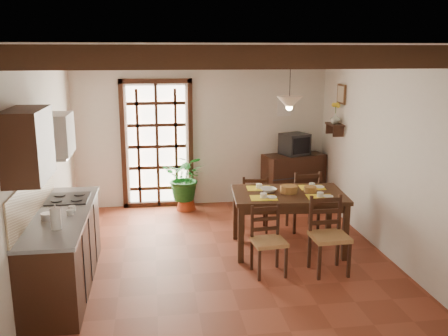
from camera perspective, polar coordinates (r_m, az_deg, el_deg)
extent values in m
plane|color=brown|center=(6.92, -0.36, -10.10)|extent=(5.00, 5.00, 0.00)
cube|color=silver|center=(8.94, -2.55, 4.59)|extent=(4.50, 0.02, 2.80)
cube|color=silver|center=(4.12, 4.36, -5.80)|extent=(4.50, 0.02, 2.80)
cube|color=silver|center=(6.59, -20.15, 0.67)|extent=(0.02, 5.00, 2.80)
cube|color=silver|center=(7.15, 17.80, 1.78)|extent=(0.02, 5.00, 2.80)
cube|color=white|center=(6.36, -0.39, 13.76)|extent=(4.50, 5.00, 0.02)
cube|color=black|center=(4.29, 3.50, 12.54)|extent=(4.50, 0.14, 0.20)
cube|color=black|center=(5.11, 1.56, 12.66)|extent=(4.50, 0.14, 0.20)
cube|color=black|center=(5.94, 0.17, 12.74)|extent=(4.50, 0.14, 0.20)
cube|color=black|center=(6.77, -0.88, 12.80)|extent=(4.50, 0.14, 0.20)
cube|color=black|center=(7.61, -1.71, 12.84)|extent=(4.50, 0.14, 0.20)
cube|color=black|center=(8.44, -2.37, 12.87)|extent=(4.50, 0.14, 0.20)
cube|color=white|center=(8.94, -7.64, 2.53)|extent=(1.01, 0.02, 2.11)
cube|color=black|center=(8.75, -7.86, 9.83)|extent=(1.26, 0.10, 0.08)
cube|color=black|center=(8.91, -11.43, 2.35)|extent=(0.08, 0.10, 2.28)
cube|color=black|center=(8.91, -3.84, 2.59)|extent=(0.08, 0.10, 2.28)
cube|color=black|center=(8.87, -7.63, 2.45)|extent=(1.01, 0.03, 2.02)
cube|color=black|center=(6.24, -17.84, -9.07)|extent=(0.60, 2.20, 0.88)
cube|color=slate|center=(6.09, -18.14, -5.05)|extent=(0.64, 2.25, 0.04)
cube|color=tan|center=(6.08, -20.94, -3.03)|extent=(0.02, 2.20, 0.50)
cube|color=black|center=(5.22, -21.51, 2.49)|extent=(0.35, 0.80, 0.70)
cube|color=white|center=(6.44, -18.75, 3.68)|extent=(0.38, 0.60, 0.50)
cube|color=silver|center=(6.48, -18.57, 1.32)|extent=(0.32, 0.55, 0.04)
cube|color=black|center=(6.60, -17.36, -3.36)|extent=(0.50, 0.55, 0.02)
cylinder|color=white|center=(5.52, -18.67, -5.53)|extent=(0.11, 0.11, 0.24)
cylinder|color=silver|center=(5.86, -19.55, -5.36)|extent=(0.14, 0.14, 0.10)
cube|color=#382012|center=(6.97, 7.39, -3.03)|extent=(1.61, 1.11, 0.05)
cube|color=#382012|center=(6.99, 7.37, -3.67)|extent=(1.45, 1.00, 0.11)
cube|color=#382012|center=(7.64, 11.90, -5.00)|extent=(0.08, 0.08, 0.77)
cube|color=#382012|center=(7.41, 1.36, -5.30)|extent=(0.08, 0.08, 0.77)
cube|color=#382012|center=(6.87, 13.72, -7.19)|extent=(0.08, 0.08, 0.77)
cube|color=#382012|center=(6.61, 1.94, -7.63)|extent=(0.08, 0.08, 0.77)
cube|color=#A77847|center=(6.29, 5.15, -8.41)|extent=(0.43, 0.42, 0.05)
cube|color=black|center=(6.35, 4.72, -6.06)|extent=(0.40, 0.07, 0.44)
cube|color=black|center=(6.37, 5.11, -10.20)|extent=(0.41, 0.39, 0.43)
cube|color=#A77847|center=(6.42, 11.98, -7.70)|extent=(0.46, 0.44, 0.05)
cube|color=black|center=(6.50, 11.49, -5.13)|extent=(0.45, 0.05, 0.49)
cube|color=black|center=(6.51, 11.88, -9.67)|extent=(0.44, 0.42, 0.48)
cube|color=#A77847|center=(7.77, 3.48, -3.98)|extent=(0.46, 0.44, 0.05)
cube|color=black|center=(7.55, 3.61, -2.71)|extent=(0.42, 0.08, 0.45)
cube|color=black|center=(7.84, 3.46, -5.53)|extent=(0.43, 0.42, 0.44)
cube|color=#A77847|center=(7.89, 9.02, -3.62)|extent=(0.47, 0.45, 0.05)
cube|color=black|center=(7.66, 9.54, -2.24)|extent=(0.45, 0.06, 0.49)
cube|color=black|center=(7.96, 8.95, -5.26)|extent=(0.45, 0.43, 0.48)
cube|color=yellow|center=(6.63, 4.78, -2.87)|extent=(0.35, 0.26, 0.01)
cube|color=yellow|center=(6.83, 11.04, -2.58)|extent=(0.35, 0.26, 0.01)
cube|color=yellow|center=(7.08, 3.92, -1.81)|extent=(0.35, 0.26, 0.01)
cube|color=yellow|center=(7.27, 9.82, -1.57)|extent=(0.35, 0.26, 0.01)
cylinder|color=olive|center=(6.93, 7.43, -1.82)|extent=(0.24, 0.24, 0.10)
imported|color=white|center=(6.96, 5.12, -2.52)|extent=(0.24, 0.24, 0.05)
cube|color=black|center=(9.17, 7.93, -1.29)|extent=(1.18, 0.75, 0.93)
cube|color=black|center=(9.03, 8.06, 2.73)|extent=(0.56, 0.54, 0.38)
cube|color=black|center=(8.84, 8.41, 2.50)|extent=(0.34, 0.15, 0.28)
cube|color=white|center=(9.14, 6.91, 6.91)|extent=(0.25, 0.03, 0.32)
cone|color=maroon|center=(8.86, -4.35, -4.09)|extent=(0.34, 0.34, 0.21)
imported|color=#144C19|center=(8.73, -4.40, -1.21)|extent=(2.27, 2.08, 2.14)
cube|color=black|center=(8.53, 12.57, 4.89)|extent=(0.20, 0.42, 0.03)
cube|color=black|center=(8.39, 12.94, 4.11)|extent=(0.18, 0.03, 0.18)
cube|color=black|center=(8.70, 12.15, 4.47)|extent=(0.18, 0.03, 0.18)
imported|color=#B2BFB2|center=(8.52, 12.60, 5.55)|extent=(0.15, 0.15, 0.15)
sphere|color=yellow|center=(8.49, 12.67, 6.96)|extent=(0.14, 0.14, 0.14)
cylinder|color=#144C19|center=(8.51, 12.62, 5.95)|extent=(0.01, 0.01, 0.28)
cube|color=brown|center=(8.51, 13.28, 8.22)|extent=(0.03, 0.32, 0.32)
cube|color=#C3B292|center=(8.50, 13.18, 8.22)|extent=(0.01, 0.26, 0.26)
cylinder|color=black|center=(6.80, 7.58, 10.67)|extent=(0.01, 0.01, 0.70)
cone|color=#F4DEC5|center=(6.83, 7.49, 7.56)|extent=(0.36, 0.36, 0.14)
sphere|color=#FFD88C|center=(6.83, 7.47, 6.90)|extent=(0.09, 0.09, 0.09)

